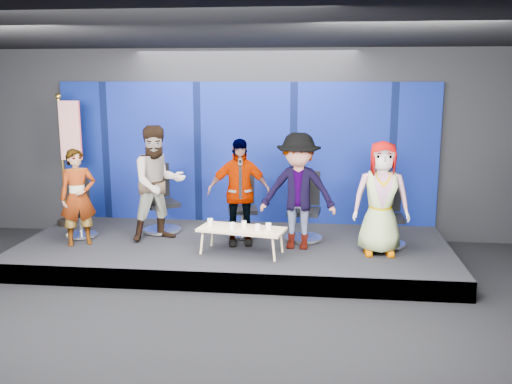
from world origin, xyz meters
TOP-DOWN VIEW (x-y plane):
  - ground at (0.00, 0.00)m, footprint 10.00×10.00m
  - room_walls at (0.00, 0.00)m, footprint 10.02×8.02m
  - riser at (0.00, 2.50)m, footprint 7.00×3.00m
  - backdrop at (0.00, 3.95)m, footprint 7.00×0.08m
  - chair_a at (-2.67, 2.58)m, footprint 0.74×0.74m
  - panelist_a at (-2.48, 2.12)m, footprint 0.68×0.61m
  - chair_b at (-1.39, 3.04)m, footprint 0.93×0.93m
  - panelist_b at (-1.27, 2.55)m, footprint 1.18×1.12m
  - chair_c at (0.08, 2.94)m, footprint 0.71×0.71m
  - panelist_c at (0.09, 2.44)m, footprint 1.08×0.62m
  - chair_d at (1.14, 2.82)m, footprint 0.69×0.69m
  - panelist_d at (1.05, 2.32)m, footprint 1.24×0.78m
  - chair_e at (2.49, 2.63)m, footprint 0.62×0.62m
  - panelist_e at (2.32, 2.16)m, footprint 0.86×0.57m
  - coffee_table at (0.21, 1.92)m, footprint 1.39×0.80m
  - mug_a at (-0.31, 2.05)m, footprint 0.09×0.09m
  - mug_b at (0.07, 1.85)m, footprint 0.09×0.09m
  - mug_c at (0.23, 2.01)m, footprint 0.08×0.08m
  - mug_d at (0.47, 1.82)m, footprint 0.08×0.08m
  - mug_e at (0.63, 1.88)m, footprint 0.09×0.09m
  - flag_stand at (-3.13, 3.26)m, footprint 0.55×0.32m

SIDE VIEW (x-z plane):
  - ground at x=0.00m, z-range 0.00..0.00m
  - riser at x=0.00m, z-range 0.00..0.30m
  - chair_a at x=-2.67m, z-range 0.13..1.10m
  - chair_c at x=0.08m, z-range 0.12..1.19m
  - chair_e at x=2.49m, z-range 0.11..1.20m
  - coffee_table at x=0.21m, z-range 0.47..0.87m
  - chair_d at x=1.14m, z-range 0.11..1.24m
  - chair_b at x=-1.39m, z-range 0.10..1.28m
  - mug_c at x=0.23m, z-range 0.70..0.79m
  - mug_d at x=0.47m, z-range 0.70..0.80m
  - mug_e at x=0.63m, z-range 0.70..0.81m
  - mug_b at x=0.07m, z-range 0.70..0.81m
  - mug_a at x=-0.31m, z-range 0.70..0.81m
  - panelist_a at x=-2.48m, z-range 0.30..1.87m
  - panelist_c at x=0.09m, z-range 0.30..2.03m
  - panelist_e at x=2.32m, z-range 0.30..2.05m
  - panelist_d at x=1.05m, z-range 0.30..2.14m
  - panelist_b at x=-1.27m, z-range 0.30..2.22m
  - flag_stand at x=-3.13m, z-range 0.37..2.78m
  - backdrop at x=0.00m, z-range 0.30..2.90m
  - room_walls at x=0.00m, z-range 0.67..4.18m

